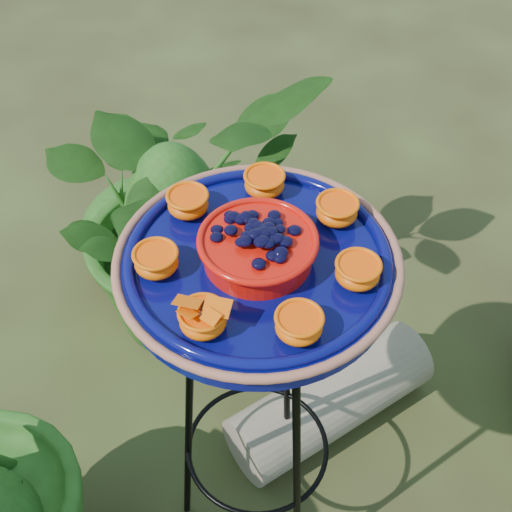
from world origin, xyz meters
name	(u,v)px	position (x,y,z in m)	size (l,w,h in m)	color
tripod_stand	(257,391)	(-0.12, 0.05, 0.52)	(0.38, 0.38, 0.86)	black
feeder_dish	(258,260)	(-0.12, 0.05, 0.90)	(0.53, 0.53, 0.10)	#06094E
driftwood_log	(331,400)	(0.01, 0.33, 0.09)	(0.19, 0.19, 0.56)	gray
shrub_back_left	(174,210)	(-0.48, 0.63, 0.40)	(0.73, 0.63, 0.81)	#1E4612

